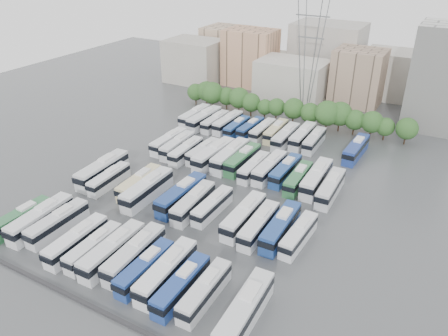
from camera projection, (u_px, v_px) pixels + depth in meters
The scene contains 54 objects.
ground at pixel (205, 193), 85.17m from camera, with size 220.00×220.00×0.00m, color #424447.
parapet at pixel (79, 300), 59.65m from camera, with size 56.00×0.50×0.50m, color #2D2D30.
tree_line at pixel (285, 107), 115.86m from camera, with size 64.00×7.90×8.11m.
city_buildings at pixel (302, 65), 140.04m from camera, with size 102.00×35.00×20.00m.
apartment_tower at pixel (441, 78), 109.03m from camera, with size 14.00×14.00×26.00m, color silver.
electricity_pylon at pixel (310, 47), 114.06m from camera, with size 9.00×6.91×33.83m.
bus_r0_s0 at pixel (21, 218), 74.47m from camera, with size 2.66×11.40×3.56m.
bus_r0_s1 at pixel (41, 219), 73.88m from camera, with size 3.44×13.06×4.06m.
bus_r0_s2 at pixel (58, 223), 73.06m from camera, with size 2.63×12.02×3.77m.
bus_r0_s4 at pixel (77, 241), 68.74m from camera, with size 2.93×12.13×3.79m.
bus_r0_s5 at pixel (94, 247), 67.50m from camera, with size 2.71×11.22×3.50m.
bus_r0_s6 at pixel (113, 250), 66.39m from camera, with size 3.04×12.95×4.05m.
bus_r0_s7 at pixel (135, 254), 65.69m from camera, with size 3.36×12.95×4.03m.
bus_r0_s8 at pixel (145, 268), 63.23m from camera, with size 2.54×11.51×3.61m.
bus_r0_s9 at pixel (166, 271), 62.26m from camera, with size 3.26×12.96×4.04m.
bus_r0_s10 at pixel (181, 285), 60.02m from camera, with size 2.67×11.74×3.68m.
bus_r0_s11 at pixel (205, 291), 59.12m from camera, with size 2.69×11.43×3.57m.
bus_r0_s13 at pixel (245, 311), 55.60m from camera, with size 3.40×13.49×4.20m.
bus_r1_s0 at pixel (102, 170), 89.19m from camera, with size 3.57×13.79×4.29m.
bus_r1_s1 at pixel (109, 179), 86.73m from camera, with size 2.83×10.91×3.39m.
bus_r1_s3 at pixel (139, 183), 84.99m from camera, with size 3.08×11.91×3.71m.
bus_r1_s4 at pixel (147, 189), 82.39m from camera, with size 3.20×13.43×4.20m.
bus_r1_s6 at pixel (181, 195), 80.68m from camera, with size 3.13×13.21×4.13m.
bus_r1_s7 at pixel (193, 202), 78.54m from camera, with size 3.24×12.36×3.84m.
bus_r1_s8 at pixel (212, 206), 77.97m from camera, with size 2.54×11.02×3.45m.
bus_r1_s10 at pixel (244, 216), 74.68m from camera, with size 2.79×12.65×3.97m.
bus_r1_s11 at pixel (259, 225), 72.51m from camera, with size 2.82×12.01×3.76m.
bus_r1_s12 at pixel (281, 227), 71.85m from camera, with size 3.05×12.73×3.98m.
bus_r1_s13 at pixel (299, 235), 70.36m from camera, with size 2.84×11.15×3.47m.
bus_r2_s1 at pixel (169, 141), 102.17m from camera, with size 2.63×11.76×3.69m.
bus_r2_s2 at pixel (178, 145), 100.16m from camera, with size 3.10×11.95×3.72m.
bus_r2_s3 at pixel (186, 151), 97.78m from camera, with size 2.84×11.44×3.57m.
bus_r2_s4 at pixel (203, 151), 97.72m from camera, with size 2.67×10.95×3.42m.
bus_r2_s5 at pixel (214, 154), 95.45m from camera, with size 3.60×13.58×4.22m.
bus_r2_s6 at pixel (230, 156), 94.91m from camera, with size 3.07×13.47×4.22m.
bus_r2_s7 at pixel (243, 159), 93.71m from camera, with size 3.01×12.46×3.89m.
bus_r2_s8 at pixel (254, 167), 90.95m from camera, with size 2.46×11.18×3.51m.
bus_r2_s9 at pixel (270, 167), 90.42m from camera, with size 2.91×12.38×3.87m.
bus_r2_s10 at pixel (285, 170), 89.53m from camera, with size 2.82×11.80×3.69m.
bus_r2_s11 at pixel (298, 178), 86.64m from camera, with size 2.83×11.54×3.60m.
bus_r2_s12 at pixel (316, 178), 86.14m from camera, with size 3.23×13.33×4.16m.
bus_r2_s13 at pixel (330, 188), 83.13m from camera, with size 2.97×12.37×3.86m.
bus_r3_s0 at pixel (195, 116), 116.71m from camera, with size 2.74×12.14×3.80m.
bus_r3_s1 at pixel (204, 119), 114.49m from camera, with size 3.30×13.07×4.07m.
bus_r3_s2 at pixel (215, 122), 113.35m from camera, with size 2.51×11.27×3.53m.
bus_r3_s3 at pixel (228, 122), 112.63m from camera, with size 2.89×11.92×3.72m.
bus_r3_s4 at pixel (237, 127), 110.27m from camera, with size 2.44×10.79×3.38m.
bus_r3_s5 at pixel (250, 128), 109.64m from camera, with size 2.80×10.99×3.42m.
bus_r3_s6 at pixel (263, 130), 108.38m from camera, with size 2.64×11.14×3.48m.
bus_r3_s7 at pixel (276, 131), 107.76m from camera, with size 2.84×11.42×3.56m.
bus_r3_s8 at pixel (286, 136), 104.42m from camera, with size 2.78×12.42×3.89m.
bus_r3_s9 at pixel (303, 136), 104.64m from camera, with size 2.82×12.56×3.93m.
bus_r3_s10 at pixel (314, 140), 102.91m from camera, with size 2.75×11.47×3.58m.
bus_r3_s13 at pixel (356, 149), 98.25m from camera, with size 3.16×12.58×3.92m.
Camera 1 is at (38.97, -61.79, 44.22)m, focal length 35.00 mm.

